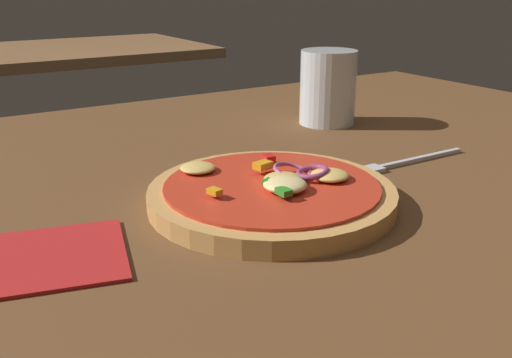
{
  "coord_description": "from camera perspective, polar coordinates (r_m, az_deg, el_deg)",
  "views": [
    {
      "loc": [
        -0.28,
        -0.38,
        0.23
      ],
      "look_at": [
        -0.0,
        0.05,
        0.05
      ],
      "focal_mm": 40.11,
      "sensor_mm": 36.0,
      "label": 1
    }
  ],
  "objects": [
    {
      "name": "dining_table",
      "position": [
        0.52,
        3.3,
        -4.99
      ],
      "size": [
        1.35,
        1.07,
        0.03
      ],
      "color": "brown",
      "rests_on": "ground"
    },
    {
      "name": "beer_glass",
      "position": [
        0.83,
        7.17,
        8.65
      ],
      "size": [
        0.08,
        0.08,
        0.1
      ],
      "color": "silver",
      "rests_on": "dining_table"
    },
    {
      "name": "napkin",
      "position": [
        0.46,
        -20.79,
        -7.42
      ],
      "size": [
        0.15,
        0.14,
        0.0
      ],
      "color": "#B21E1E",
      "rests_on": "dining_table"
    },
    {
      "name": "fork",
      "position": [
        0.66,
        14.05,
        1.5
      ],
      "size": [
        0.18,
        0.02,
        0.01
      ],
      "color": "silver",
      "rests_on": "dining_table"
    },
    {
      "name": "pizza",
      "position": [
        0.53,
        1.25,
        -1.53
      ],
      "size": [
        0.23,
        0.23,
        0.03
      ],
      "color": "tan",
      "rests_on": "dining_table"
    },
    {
      "name": "background_table",
      "position": [
        1.82,
        -19.96,
        11.69
      ],
      "size": [
        0.89,
        0.53,
        0.03
      ],
      "color": "brown",
      "rests_on": "ground"
    }
  ]
}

